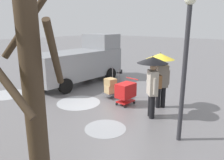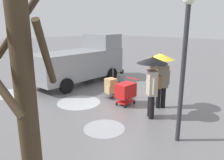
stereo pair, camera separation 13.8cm
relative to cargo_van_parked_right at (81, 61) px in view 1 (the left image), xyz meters
The scene contains 11 objects.
ground_plane 4.39m from the cargo_van_parked_right, 161.37° to the left, with size 90.00×90.00×0.00m, color slate.
slush_patch_near_cluster 3.53m from the cargo_van_parked_right, 136.87° to the left, with size 1.78×1.78×0.01m, color #ADAFB5.
slush_patch_under_van 5.93m from the cargo_van_parked_right, 146.22° to the left, with size 1.29×1.29×0.01m, color #999BA0.
slush_patch_mid_street 4.03m from the cargo_van_parked_right, 77.01° to the left, with size 1.67×1.67×0.01m, color #ADAFB5.
cargo_van_parked_right is the anchor object (origin of this frame).
shopping_cart_vendor 4.23m from the cargo_van_parked_right, 163.84° to the left, with size 0.58×0.83×1.02m.
hand_dolly_boxes 3.22m from the cargo_van_parked_right, 162.94° to the left, with size 0.61×0.77×1.32m.
pedestrian_pink_side 5.22m from the cargo_van_parked_right, behind, with size 1.04×1.04×2.15m.
pedestrian_black_side 5.63m from the cargo_van_parked_right, 164.42° to the left, with size 1.04×1.04×2.15m.
bare_tree_near 9.48m from the cargo_van_parked_right, 136.07° to the left, with size 1.20×1.23×3.73m.
street_lamp 7.33m from the cargo_van_parked_right, 160.91° to the left, with size 0.28×0.28×3.86m.
Camera 1 is at (-5.02, 6.35, 3.13)m, focal length 34.61 mm.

